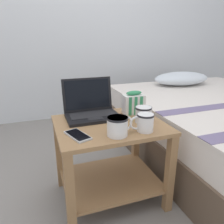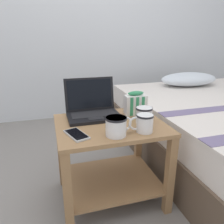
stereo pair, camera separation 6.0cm
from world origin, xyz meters
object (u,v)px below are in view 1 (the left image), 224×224
(mug_mid_center, at_px, (118,125))
(laptop, at_px, (91,109))
(snack_bag, at_px, (134,103))
(mug_front_right, at_px, (145,122))
(cell_phone, at_px, (78,135))
(mug_front_left, at_px, (143,114))

(mug_mid_center, bearing_deg, laptop, 99.63)
(laptop, distance_m, snack_bag, 0.27)
(mug_front_right, xyz_separation_m, snack_bag, (0.06, 0.27, 0.02))
(cell_phone, bearing_deg, mug_front_right, -8.88)
(mug_front_left, height_order, mug_mid_center, mug_mid_center)
(snack_bag, bearing_deg, laptop, 170.74)
(mug_front_left, height_order, mug_front_right, mug_front_right)
(snack_bag, bearing_deg, mug_front_right, -103.10)
(laptop, xyz_separation_m, cell_phone, (-0.14, -0.26, -0.04))
(mug_mid_center, height_order, cell_phone, mug_mid_center)
(mug_front_right, bearing_deg, mug_front_left, 65.37)
(mug_front_left, distance_m, mug_mid_center, 0.24)
(mug_front_left, bearing_deg, mug_mid_center, -149.32)
(mug_front_right, xyz_separation_m, cell_phone, (-0.34, 0.05, -0.05))
(laptop, relative_size, cell_phone, 1.83)
(cell_phone, bearing_deg, mug_front_left, 9.42)
(mug_front_left, relative_size, cell_phone, 0.66)
(mug_front_left, xyz_separation_m, mug_mid_center, (-0.20, -0.12, 0.00))
(mug_front_right, relative_size, mug_mid_center, 0.88)
(mug_mid_center, bearing_deg, cell_phone, 163.93)
(laptop, bearing_deg, mug_mid_center, -80.37)
(mug_mid_center, distance_m, cell_phone, 0.21)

